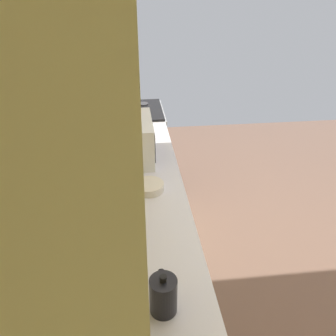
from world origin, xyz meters
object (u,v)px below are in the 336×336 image
at_px(oven_range, 135,150).
at_px(microwave, 130,139).
at_px(kettle, 163,295).
at_px(bowl, 149,186).

distance_m(oven_range, microwave, 1.16).
bearing_deg(kettle, oven_range, 1.74).
relative_size(bowl, kettle, 1.01).
bearing_deg(oven_range, bowl, -177.21).
bearing_deg(kettle, microwave, 4.33).
height_order(oven_range, kettle, kettle).
distance_m(oven_range, bowl, 1.55).
height_order(oven_range, microwave, microwave).
xyz_separation_m(oven_range, microwave, (-1.00, 0.03, 0.59)).
xyz_separation_m(microwave, kettle, (-1.37, -0.10, -0.06)).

